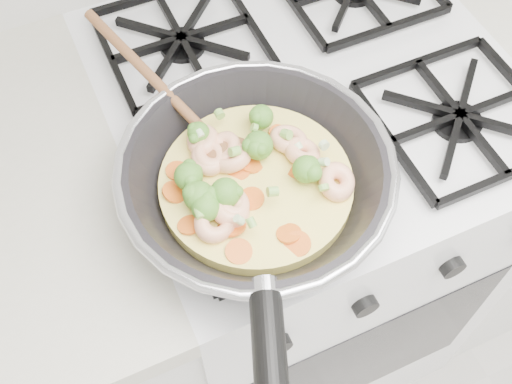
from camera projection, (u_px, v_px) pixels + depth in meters
name	position (u px, v px, depth m)	size (l,w,h in m)	color
stove	(297.00, 228.00, 1.30)	(0.60, 0.60, 0.92)	white
skillet	(254.00, 181.00, 0.76)	(0.34, 0.63, 0.10)	black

